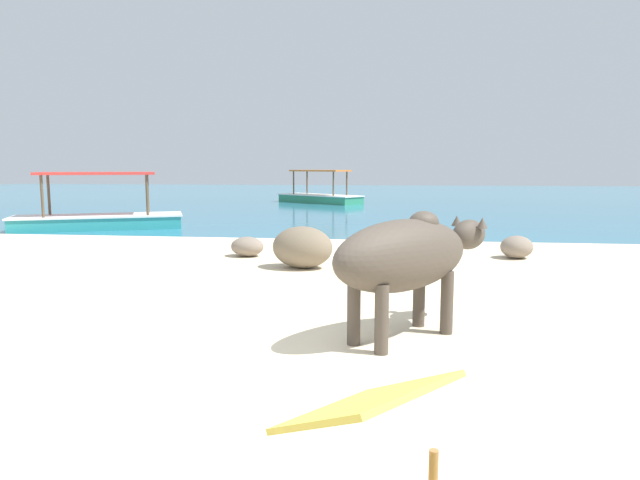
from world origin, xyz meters
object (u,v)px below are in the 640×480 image
Objects in this scene: deck_chair_near at (400,470)px; boat_green at (320,196)px; boat_teal at (99,217)px; cow at (407,256)px.

boat_green is (-2.86, 20.13, -0.13)m from deck_chair_near.
deck_chair_near is 0.24× the size of boat_teal.
cow is 0.44× the size of boat_green.
boat_teal is (-6.66, 10.18, -0.13)m from deck_chair_near.
boat_green reaches higher than deck_chair_near.
deck_chair_near is (-0.09, -2.71, -0.29)m from cow.
boat_green is (-2.95, 17.42, -0.42)m from cow.
boat_green reaches higher than cow.
deck_chair_near is 12.16m from boat_teal.
deck_chair_near is at bearing -139.85° from cow.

